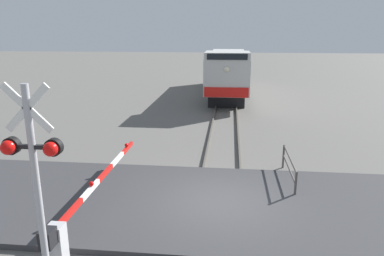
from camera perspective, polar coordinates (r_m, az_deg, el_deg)
name	(u,v)px	position (r m, az deg, el deg)	size (l,w,h in m)	color
ground_plane	(219,207)	(11.36, 4.39, -12.40)	(160.00, 160.00, 0.00)	#605E59
rail_track_left	(196,204)	(11.36, 0.70, -11.93)	(0.08, 80.00, 0.15)	#59544C
rail_track_right	(243,206)	(11.33, 8.11, -12.16)	(0.08, 80.00, 0.15)	#59544C
road_surface	(220,204)	(11.32, 4.40, -12.02)	(36.00, 5.63, 0.17)	#38383A
locomotive	(228,71)	(30.18, 5.69, 9.08)	(3.01, 14.60, 3.89)	black
crossing_signal	(34,167)	(7.53, -23.86, -5.68)	(1.18, 0.33, 4.37)	#ADADB2
crossing_gate	(76,215)	(9.71, -17.99, -13.10)	(0.36, 6.85, 1.22)	silver
guard_railing	(289,165)	(13.26, 15.21, -5.78)	(0.08, 2.84, 0.95)	#4C4742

